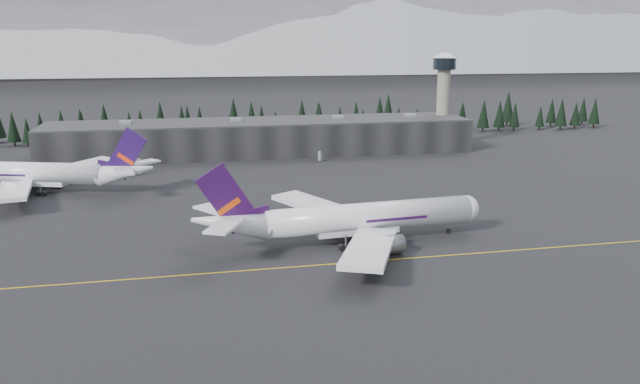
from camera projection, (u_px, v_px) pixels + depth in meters
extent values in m
plane|color=black|center=(342.00, 260.00, 122.03)|extent=(1400.00, 1400.00, 0.00)
cube|color=gold|center=(344.00, 263.00, 120.12)|extent=(400.00, 0.40, 0.02)
cube|color=black|center=(262.00, 138.00, 239.44)|extent=(160.00, 30.00, 12.00)
cube|color=#333335|center=(262.00, 121.00, 237.98)|extent=(160.00, 30.00, 0.60)
cylinder|color=gray|center=(443.00, 107.00, 255.45)|extent=(5.20, 5.20, 32.00)
cylinder|color=black|center=(445.00, 64.00, 251.45)|extent=(9.20, 9.20, 4.50)
cone|color=silver|center=(445.00, 55.00, 250.64)|extent=(10.00, 10.00, 2.00)
cube|color=black|center=(252.00, 122.00, 274.26)|extent=(360.00, 20.00, 15.00)
cylinder|color=white|center=(370.00, 216.00, 132.66)|extent=(45.81, 9.31, 5.93)
sphere|color=white|center=(465.00, 208.00, 138.95)|extent=(5.93, 5.93, 5.93)
cone|color=white|center=(231.00, 223.00, 124.24)|extent=(17.01, 7.16, 8.59)
cube|color=white|center=(323.00, 208.00, 145.68)|extent=(21.49, 27.66, 2.54)
cylinder|color=gray|center=(354.00, 219.00, 142.64)|extent=(6.69, 4.23, 3.76)
cube|color=white|center=(370.00, 248.00, 117.09)|extent=(18.40, 28.55, 2.54)
cylinder|color=gray|center=(388.00, 245.00, 124.19)|extent=(6.69, 4.23, 3.76)
cube|color=#2F0E41|center=(228.00, 199.00, 122.93)|extent=(12.53, 1.43, 14.73)
cube|color=#EE490E|center=(229.00, 206.00, 123.33)|extent=(4.85, 0.91, 3.63)
cube|color=white|center=(217.00, 210.00, 128.91)|extent=(9.80, 11.50, 0.49)
cube|color=white|center=(225.00, 226.00, 117.84)|extent=(8.73, 11.73, 0.49)
cylinder|color=black|center=(449.00, 227.00, 138.78)|extent=(0.49, 0.49, 2.97)
cylinder|color=black|center=(333.00, 231.00, 135.81)|extent=(0.49, 0.49, 2.97)
cylinder|color=black|center=(346.00, 243.00, 127.51)|extent=(0.49, 0.49, 2.97)
cylinder|color=white|center=(24.00, 173.00, 177.18)|extent=(45.63, 20.35, 6.01)
cone|color=white|center=(126.00, 172.00, 173.78)|extent=(17.88, 11.05, 8.71)
cube|color=white|center=(13.00, 191.00, 161.90)|extent=(12.53, 29.02, 2.57)
cylinder|color=gray|center=(5.00, 192.00, 168.26)|extent=(7.39, 5.68, 3.81)
cube|color=white|center=(72.00, 168.00, 191.94)|extent=(25.90, 25.14, 2.57)
cylinder|color=gray|center=(45.00, 177.00, 187.64)|extent=(7.39, 5.68, 3.81)
cube|color=#250F48|center=(126.00, 154.00, 172.54)|extent=(12.20, 4.51, 14.93)
cube|color=red|center=(126.00, 159.00, 172.91)|extent=(4.81, 2.09, 3.68)
cube|color=white|center=(123.00, 171.00, 167.43)|extent=(6.61, 11.70, 0.50)
cube|color=white|center=(141.00, 163.00, 179.06)|extent=(11.25, 10.68, 0.50)
cylinder|color=black|center=(41.00, 190.00, 173.01)|extent=(0.50, 0.50, 3.01)
cylinder|color=black|center=(57.00, 183.00, 181.73)|extent=(0.50, 0.50, 3.01)
imported|color=white|center=(138.00, 173.00, 200.67)|extent=(2.89, 5.61, 1.51)
imported|color=silver|center=(320.00, 159.00, 224.01)|extent=(4.03, 2.80, 1.27)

